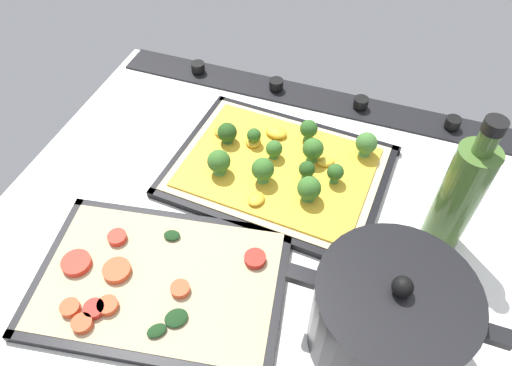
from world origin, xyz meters
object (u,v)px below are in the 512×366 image
at_px(oil_bottle, 459,197).
at_px(baking_tray_back, 161,282).
at_px(veggie_pizza_back, 155,280).
at_px(broccoli_pizza, 280,165).
at_px(baking_tray_front, 278,172).
at_px(cooking_pot, 388,318).

bearing_deg(oil_bottle, baking_tray_back, 30.11).
bearing_deg(veggie_pizza_back, broccoli_pizza, -111.10).
height_order(baking_tray_front, oil_bottle, oil_bottle).
relative_size(baking_tray_back, cooking_pot, 1.50).
bearing_deg(baking_tray_front, veggie_pizza_back, 69.19).
xyz_separation_m(broccoli_pizza, baking_tray_back, (0.10, 0.26, -0.02)).
bearing_deg(baking_tray_front, baking_tray_back, 70.05).
bearing_deg(baking_tray_back, baking_tray_front, -109.95).
height_order(broccoli_pizza, veggie_pizza_back, broccoli_pizza).
distance_m(baking_tray_back, oil_bottle, 0.43).
xyz_separation_m(broccoli_pizza, veggie_pizza_back, (0.10, 0.26, -0.01)).
distance_m(broccoli_pizza, cooking_pot, 0.32).
relative_size(broccoli_pizza, oil_bottle, 1.45).
relative_size(veggie_pizza_back, oil_bottle, 1.49).
bearing_deg(cooking_pot, veggie_pizza_back, 4.38).
bearing_deg(cooking_pot, baking_tray_back, 3.89).
bearing_deg(broccoli_pizza, baking_tray_front, 45.94).
distance_m(baking_tray_front, baking_tray_back, 0.27).
distance_m(veggie_pizza_back, oil_bottle, 0.44).
distance_m(cooking_pot, oil_bottle, 0.20).
bearing_deg(baking_tray_front, broccoli_pizza, -134.06).
xyz_separation_m(baking_tray_front, baking_tray_back, (0.09, 0.26, 0.00)).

